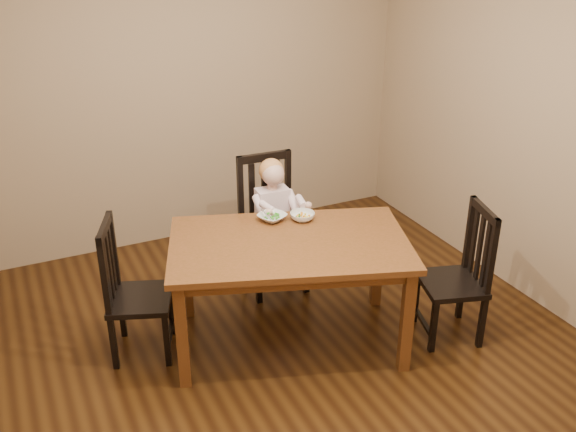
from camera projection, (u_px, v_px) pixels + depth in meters
name	position (u px, v px, depth m)	size (l,w,h in m)	color
room	(284.00, 164.00, 3.75)	(4.01, 4.01, 2.71)	#3C220C
dining_table	(289.00, 254.00, 4.16)	(1.75, 1.37, 0.77)	#4C3011
chair_child	(271.00, 226.00, 4.94)	(0.47, 0.45, 1.05)	black
chair_left	(132.00, 292.00, 4.15)	(0.51, 0.52, 0.96)	black
chair_right	(459.00, 276.00, 4.33)	(0.50, 0.51, 0.96)	black
toddler	(273.00, 212.00, 4.83)	(0.32, 0.40, 0.55)	white
bowl_peas	(272.00, 217.00, 4.40)	(0.18, 0.18, 0.05)	silver
bowl_veg	(302.00, 216.00, 4.40)	(0.17, 0.17, 0.05)	silver
fork	(267.00, 216.00, 4.37)	(0.04, 0.13, 0.05)	silver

